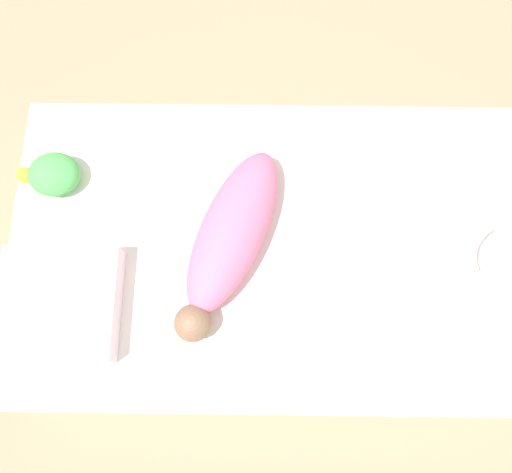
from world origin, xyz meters
The scene contains 5 objects.
ground_plane centered at (0.00, 0.00, 0.00)m, with size 12.00×12.00×0.00m, color #9E8466.
bed_mattress centered at (0.00, 0.00, 0.08)m, with size 1.56×0.92×0.15m.
swaddled_baby centered at (0.14, -0.01, 0.22)m, with size 0.35×0.58×0.13m.
pillow centered at (0.59, 0.18, 0.19)m, with size 0.32×0.30×0.09m.
turtle_plush centered at (0.66, -0.20, 0.20)m, with size 0.19×0.14×0.09m.
Camera 1 is at (0.06, 0.38, 1.54)m, focal length 35.00 mm.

